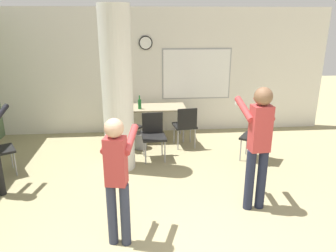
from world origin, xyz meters
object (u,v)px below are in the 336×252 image
at_px(folding_table, 151,109).
at_px(chair_table_front, 153,133).
at_px(chair_table_right, 185,124).
at_px(person_playing_side, 258,140).
at_px(person_playing_front, 117,173).
at_px(chair_table_left, 125,126).
at_px(bottle_on_table, 140,104).
at_px(chair_mid_room, 258,135).

relative_size(folding_table, chair_table_front, 1.68).
xyz_separation_m(chair_table_right, person_playing_side, (0.66, -2.33, 0.52)).
bearing_deg(person_playing_front, chair_table_left, 90.57).
height_order(chair_table_front, person_playing_front, person_playing_front).
bearing_deg(bottle_on_table, person_playing_front, -94.59).
relative_size(chair_table_right, person_playing_front, 0.55).
xyz_separation_m(chair_mid_room, chair_table_right, (-1.25, 0.77, 0.00)).
bearing_deg(person_playing_side, chair_table_right, 105.73).
bearing_deg(chair_table_left, folding_table, 45.82).
height_order(bottle_on_table, person_playing_side, person_playing_side).
relative_size(person_playing_front, person_playing_side, 0.90).
bearing_deg(folding_table, bottle_on_table, -148.83).
bearing_deg(chair_table_right, chair_mid_room, -31.63).
relative_size(chair_table_front, person_playing_side, 0.50).
bearing_deg(bottle_on_table, chair_table_front, -74.86).
height_order(chair_mid_room, person_playing_side, person_playing_side).
distance_m(bottle_on_table, chair_table_left, 0.61).
height_order(chair_table_left, person_playing_side, person_playing_side).
bearing_deg(chair_table_right, chair_table_left, -179.89).
bearing_deg(person_playing_side, chair_table_front, 126.05).
height_order(chair_mid_room, person_playing_front, person_playing_front).
height_order(folding_table, chair_table_left, chair_table_left).
relative_size(folding_table, chair_mid_room, 1.68).
relative_size(bottle_on_table, person_playing_side, 0.16).
relative_size(chair_table_left, person_playing_side, 0.50).
xyz_separation_m(person_playing_front, person_playing_side, (1.85, 0.61, 0.10)).
distance_m(chair_mid_room, chair_table_left, 2.59).
bearing_deg(person_playing_side, chair_mid_room, 69.05).
distance_m(chair_table_front, person_playing_front, 2.54).
xyz_separation_m(bottle_on_table, chair_table_front, (0.24, -0.91, -0.34)).
distance_m(chair_table_left, chair_table_right, 1.22).
bearing_deg(chair_table_right, person_playing_front, -112.08).
xyz_separation_m(folding_table, person_playing_front, (-0.52, -3.51, 0.24)).
xyz_separation_m(bottle_on_table, chair_mid_room, (2.18, -1.18, -0.34)).
relative_size(chair_mid_room, person_playing_side, 0.50).
height_order(folding_table, person_playing_front, person_playing_front).
bearing_deg(chair_table_right, chair_table_front, -144.02).
xyz_separation_m(chair_mid_room, person_playing_side, (-0.60, -1.56, 0.52)).
bearing_deg(person_playing_side, person_playing_front, -161.61).
bearing_deg(chair_mid_room, folding_table, 145.22).
relative_size(chair_mid_room, chair_table_left, 1.00).
height_order(chair_table_front, chair_table_right, same).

